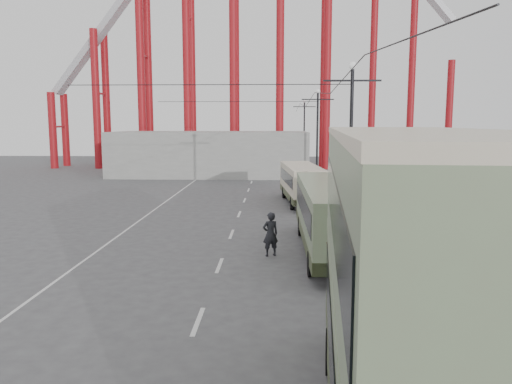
{
  "coord_description": "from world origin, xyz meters",
  "views": [
    {
      "loc": [
        1.28,
        -10.36,
        5.96
      ],
      "look_at": [
        0.51,
        11.04,
        3.0
      ],
      "focal_mm": 35.0,
      "sensor_mm": 36.0,
      "label": 1
    }
  ],
  "objects_px": {
    "single_decker_cream": "(301,182)",
    "pedestrian": "(270,234)",
    "double_decker_bus": "(414,284)",
    "single_decker_green": "(331,214)"
  },
  "relations": [
    {
      "from": "single_decker_cream",
      "to": "pedestrian",
      "type": "bearing_deg",
      "value": -103.11
    },
    {
      "from": "double_decker_bus",
      "to": "single_decker_green",
      "type": "bearing_deg",
      "value": 94.16
    },
    {
      "from": "double_decker_bus",
      "to": "single_decker_cream",
      "type": "height_order",
      "value": "double_decker_bus"
    },
    {
      "from": "single_decker_green",
      "to": "pedestrian",
      "type": "distance_m",
      "value": 2.98
    },
    {
      "from": "single_decker_cream",
      "to": "pedestrian",
      "type": "distance_m",
      "value": 15.32
    },
    {
      "from": "single_decker_green",
      "to": "pedestrian",
      "type": "height_order",
      "value": "single_decker_green"
    },
    {
      "from": "double_decker_bus",
      "to": "single_decker_cream",
      "type": "relative_size",
      "value": 1.19
    },
    {
      "from": "double_decker_bus",
      "to": "single_decker_cream",
      "type": "xyz_separation_m",
      "value": [
        -0.3,
        28.97,
        -1.68
      ]
    },
    {
      "from": "double_decker_bus",
      "to": "single_decker_cream",
      "type": "distance_m",
      "value": 29.02
    },
    {
      "from": "double_decker_bus",
      "to": "pedestrian",
      "type": "distance_m",
      "value": 14.23
    }
  ]
}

